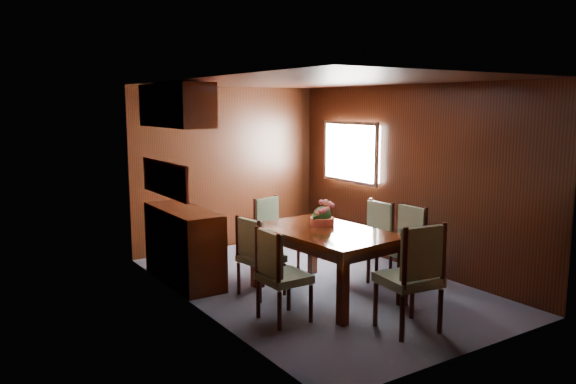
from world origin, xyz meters
TOP-DOWN VIEW (x-y plane):
  - ground at (0.00, 0.00)m, footprint 4.50×4.50m
  - room_shell at (-0.10, 0.33)m, footprint 3.06×4.52m
  - sideboard at (-1.25, 1.00)m, footprint 0.48×1.40m
  - dining_table at (-0.13, -0.37)m, footprint 1.15×1.70m
  - chair_left_near at (-0.98, -0.73)m, footprint 0.44×0.46m
  - chair_left_far at (-0.79, 0.04)m, footprint 0.48×0.50m
  - chair_right_near at (0.90, -0.57)m, footprint 0.44×0.46m
  - chair_right_far at (0.83, -0.10)m, footprint 0.44×0.46m
  - chair_head at (-0.06, -1.66)m, footprint 0.57×0.55m
  - chair_foot at (-0.12, 0.76)m, footprint 0.57×0.56m
  - flower_centerpiece at (-0.00, -0.14)m, footprint 0.30×0.30m

SIDE VIEW (x-z plane):
  - ground at x=0.00m, z-range 0.00..0.00m
  - sideboard at x=-1.25m, z-range 0.00..0.90m
  - chair_left_far at x=-0.79m, z-range 0.05..0.97m
  - chair_left_near at x=-0.98m, z-range 0.05..1.00m
  - chair_right_far at x=0.83m, z-range 0.05..1.00m
  - chair_right_near at x=0.90m, z-range 0.05..1.01m
  - chair_foot at x=-0.12m, z-range 0.05..1.02m
  - chair_head at x=-0.06m, z-range 0.06..1.13m
  - dining_table at x=-0.13m, z-range 0.27..1.03m
  - flower_centerpiece at x=0.00m, z-range 0.75..1.06m
  - room_shell at x=-0.10m, z-range 0.43..2.84m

